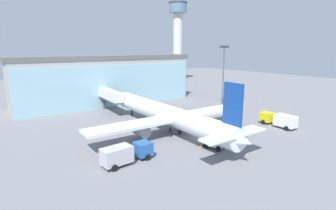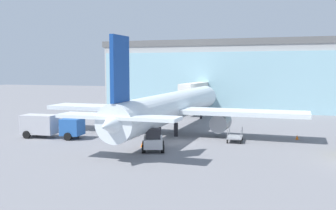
{
  "view_description": "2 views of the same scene",
  "coord_description": "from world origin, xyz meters",
  "px_view_note": "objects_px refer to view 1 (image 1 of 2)",
  "views": [
    {
      "loc": [
        -30.04,
        -31.58,
        15.42
      ],
      "look_at": [
        -0.71,
        7.65,
        4.73
      ],
      "focal_mm": 28.0,
      "sensor_mm": 36.0,
      "label": 1
    },
    {
      "loc": [
        11.46,
        -40.74,
        8.11
      ],
      "look_at": [
        -2.53,
        5.59,
        3.53
      ],
      "focal_mm": 42.0,
      "sensor_mm": 36.0,
      "label": 2
    }
  ],
  "objects_px": {
    "airplane": "(169,115)",
    "catering_truck": "(126,153)",
    "apron_light_mast": "(223,70)",
    "jet_bridge": "(110,96)",
    "pushback_tug": "(215,142)",
    "control_tower": "(178,34)",
    "safety_cone_wingtip": "(223,119)",
    "baggage_cart": "(213,126)",
    "safety_cone_nose": "(201,146)",
    "fuel_truck": "(279,120)"
  },
  "relations": [
    {
      "from": "control_tower",
      "to": "safety_cone_wingtip",
      "type": "relative_size",
      "value": 64.42
    },
    {
      "from": "baggage_cart",
      "to": "safety_cone_nose",
      "type": "distance_m",
      "value": 10.45
    },
    {
      "from": "catering_truck",
      "to": "baggage_cart",
      "type": "bearing_deg",
      "value": 7.04
    },
    {
      "from": "pushback_tug",
      "to": "safety_cone_wingtip",
      "type": "xyz_separation_m",
      "value": [
        13.65,
        10.5,
        -0.7
      ]
    },
    {
      "from": "safety_cone_nose",
      "to": "safety_cone_wingtip",
      "type": "distance_m",
      "value": 17.81
    },
    {
      "from": "pushback_tug",
      "to": "apron_light_mast",
      "type": "bearing_deg",
      "value": -68.85
    },
    {
      "from": "jet_bridge",
      "to": "baggage_cart",
      "type": "distance_m",
      "value": 26.84
    },
    {
      "from": "control_tower",
      "to": "airplane",
      "type": "xyz_separation_m",
      "value": [
        -49.33,
        -58.79,
        -18.13
      ]
    },
    {
      "from": "airplane",
      "to": "baggage_cart",
      "type": "xyz_separation_m",
      "value": [
        8.14,
        -3.44,
        -2.79
      ]
    },
    {
      "from": "catering_truck",
      "to": "safety_cone_wingtip",
      "type": "distance_m",
      "value": 28.42
    },
    {
      "from": "fuel_truck",
      "to": "safety_cone_nose",
      "type": "xyz_separation_m",
      "value": [
        -20.38,
        1.14,
        -1.19
      ]
    },
    {
      "from": "apron_light_mast",
      "to": "catering_truck",
      "type": "relative_size",
      "value": 2.16
    },
    {
      "from": "airplane",
      "to": "control_tower",
      "type": "bearing_deg",
      "value": -38.28
    },
    {
      "from": "airplane",
      "to": "safety_cone_nose",
      "type": "bearing_deg",
      "value": 177.96
    },
    {
      "from": "pushback_tug",
      "to": "safety_cone_wingtip",
      "type": "bearing_deg",
      "value": -71.18
    },
    {
      "from": "fuel_truck",
      "to": "baggage_cart",
      "type": "bearing_deg",
      "value": 62.51
    },
    {
      "from": "fuel_truck",
      "to": "safety_cone_wingtip",
      "type": "height_order",
      "value": "fuel_truck"
    },
    {
      "from": "pushback_tug",
      "to": "control_tower",
      "type": "bearing_deg",
      "value": -53.54
    },
    {
      "from": "fuel_truck",
      "to": "safety_cone_wingtip",
      "type": "distance_m",
      "value": 11.42
    },
    {
      "from": "baggage_cart",
      "to": "safety_cone_wingtip",
      "type": "distance_m",
      "value": 7.39
    },
    {
      "from": "apron_light_mast",
      "to": "catering_truck",
      "type": "bearing_deg",
      "value": -156.09
    },
    {
      "from": "airplane",
      "to": "catering_truck",
      "type": "distance_m",
      "value": 14.77
    },
    {
      "from": "safety_cone_nose",
      "to": "safety_cone_wingtip",
      "type": "bearing_deg",
      "value": 30.5
    },
    {
      "from": "safety_cone_nose",
      "to": "fuel_truck",
      "type": "bearing_deg",
      "value": -3.2
    },
    {
      "from": "jet_bridge",
      "to": "safety_cone_wingtip",
      "type": "relative_size",
      "value": 21.92
    },
    {
      "from": "airplane",
      "to": "pushback_tug",
      "type": "bearing_deg",
      "value": -172.44
    },
    {
      "from": "fuel_truck",
      "to": "airplane",
      "type": "bearing_deg",
      "value": 65.52
    },
    {
      "from": "pushback_tug",
      "to": "safety_cone_wingtip",
      "type": "distance_m",
      "value": 17.24
    },
    {
      "from": "control_tower",
      "to": "pushback_tug",
      "type": "distance_m",
      "value": 86.96
    },
    {
      "from": "apron_light_mast",
      "to": "fuel_truck",
      "type": "height_order",
      "value": "apron_light_mast"
    },
    {
      "from": "apron_light_mast",
      "to": "fuel_truck",
      "type": "bearing_deg",
      "value": -105.67
    },
    {
      "from": "apron_light_mast",
      "to": "pushback_tug",
      "type": "xyz_separation_m",
      "value": [
        -24.3,
        -20.3,
        -8.7
      ]
    },
    {
      "from": "airplane",
      "to": "safety_cone_wingtip",
      "type": "relative_size",
      "value": 68.85
    },
    {
      "from": "control_tower",
      "to": "airplane",
      "type": "relative_size",
      "value": 0.94
    },
    {
      "from": "control_tower",
      "to": "pushback_tug",
      "type": "height_order",
      "value": "control_tower"
    },
    {
      "from": "control_tower",
      "to": "safety_cone_wingtip",
      "type": "bearing_deg",
      "value": -120.42
    },
    {
      "from": "baggage_cart",
      "to": "pushback_tug",
      "type": "relative_size",
      "value": 0.8
    },
    {
      "from": "apron_light_mast",
      "to": "baggage_cart",
      "type": "xyz_separation_m",
      "value": [
        -17.24,
        -13.12,
        -9.17
      ]
    },
    {
      "from": "airplane",
      "to": "baggage_cart",
      "type": "height_order",
      "value": "airplane"
    },
    {
      "from": "safety_cone_wingtip",
      "to": "pushback_tug",
      "type": "bearing_deg",
      "value": -142.44
    },
    {
      "from": "catering_truck",
      "to": "pushback_tug",
      "type": "height_order",
      "value": "catering_truck"
    },
    {
      "from": "apron_light_mast",
      "to": "baggage_cart",
      "type": "bearing_deg",
      "value": -142.72
    },
    {
      "from": "apron_light_mast",
      "to": "airplane",
      "type": "xyz_separation_m",
      "value": [
        -25.38,
        -9.69,
        -6.38
      ]
    },
    {
      "from": "jet_bridge",
      "to": "fuel_truck",
      "type": "bearing_deg",
      "value": -141.31
    },
    {
      "from": "baggage_cart",
      "to": "safety_cone_wingtip",
      "type": "xyz_separation_m",
      "value": [
        6.6,
        3.32,
        -0.23
      ]
    },
    {
      "from": "fuel_truck",
      "to": "safety_cone_nose",
      "type": "bearing_deg",
      "value": 89.81
    },
    {
      "from": "baggage_cart",
      "to": "airplane",
      "type": "bearing_deg",
      "value": -115.58
    },
    {
      "from": "control_tower",
      "to": "safety_cone_wingtip",
      "type": "height_order",
      "value": "control_tower"
    },
    {
      "from": "pushback_tug",
      "to": "jet_bridge",
      "type": "bearing_deg",
      "value": -13.14
    },
    {
      "from": "apron_light_mast",
      "to": "jet_bridge",
      "type": "bearing_deg",
      "value": 157.32
    }
  ]
}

